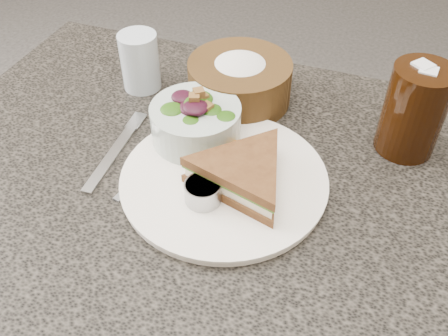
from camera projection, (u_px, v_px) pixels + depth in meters
dining_table at (229, 317)px, 0.98m from camera, size 1.00×0.70×0.75m
dinner_plate at (224, 180)px, 0.72m from camera, size 0.30×0.30×0.01m
sandwich at (244, 174)px, 0.69m from camera, size 0.22×0.22×0.05m
salad_bowl at (196, 117)px, 0.75m from camera, size 0.14×0.14×0.08m
dressing_ramekin at (203, 192)px, 0.67m from camera, size 0.06×0.06×0.03m
orange_wedge at (236, 148)px, 0.74m from camera, size 0.09×0.09×0.03m
fork at (113, 154)px, 0.77m from camera, size 0.03×0.17×0.00m
knife at (153, 165)px, 0.75m from camera, size 0.05×0.17×0.00m
bread_basket at (240, 75)px, 0.84m from camera, size 0.21×0.21×0.10m
cola_glass at (415, 107)px, 0.73m from camera, size 0.11×0.11×0.15m
water_glass at (140, 61)px, 0.87m from camera, size 0.08×0.08×0.10m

